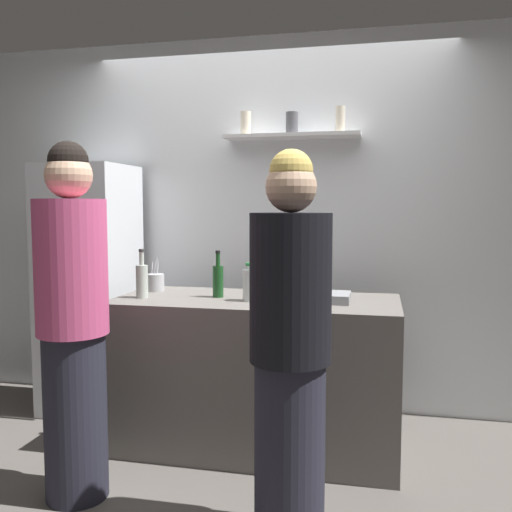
% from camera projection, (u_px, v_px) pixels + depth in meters
% --- Properties ---
extents(ground_plane, '(5.28, 5.28, 0.00)m').
position_uv_depth(ground_plane, '(222.00, 483.00, 2.84)').
color(ground_plane, '#59544F').
extents(back_wall_assembly, '(4.80, 0.32, 2.60)m').
position_uv_depth(back_wall_assembly, '(270.00, 224.00, 3.94)').
color(back_wall_assembly, white).
rests_on(back_wall_assembly, ground).
extents(refrigerator, '(0.57, 0.59, 1.71)m').
position_uv_depth(refrigerator, '(90.00, 288.00, 3.85)').
color(refrigerator, silver).
rests_on(refrigerator, ground).
extents(counter, '(1.65, 0.73, 0.89)m').
position_uv_depth(counter, '(256.00, 373.00, 3.26)').
color(counter, '#66605B').
rests_on(counter, ground).
extents(baking_pan, '(0.34, 0.24, 0.05)m').
position_uv_depth(baking_pan, '(320.00, 297.00, 3.13)').
color(baking_pan, gray).
rests_on(baking_pan, counter).
extents(utensil_holder, '(0.11, 0.11, 0.22)m').
position_uv_depth(utensil_holder, '(155.00, 282.00, 3.51)').
color(utensil_holder, '#B2B2B7').
rests_on(utensil_holder, counter).
extents(wine_bottle_pale_glass, '(0.07, 0.07, 0.29)m').
position_uv_depth(wine_bottle_pale_glass, '(142.00, 280.00, 3.24)').
color(wine_bottle_pale_glass, '#B2BFB2').
rests_on(wine_bottle_pale_glass, counter).
extents(wine_bottle_green_glass, '(0.06, 0.06, 0.28)m').
position_uv_depth(wine_bottle_green_glass, '(218.00, 280.00, 3.27)').
color(wine_bottle_green_glass, '#19471E').
rests_on(wine_bottle_green_glass, counter).
extents(water_bottle_plastic, '(0.09, 0.09, 0.22)m').
position_uv_depth(water_bottle_plastic, '(250.00, 284.00, 3.13)').
color(water_bottle_plastic, silver).
rests_on(water_bottle_plastic, counter).
extents(person_pink_top, '(0.34, 0.34, 1.73)m').
position_uv_depth(person_pink_top, '(73.00, 324.00, 2.64)').
color(person_pink_top, '#262633').
rests_on(person_pink_top, ground).
extents(person_blonde, '(0.34, 0.34, 1.66)m').
position_uv_depth(person_blonde, '(290.00, 352.00, 2.30)').
color(person_blonde, '#262633').
rests_on(person_blonde, ground).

